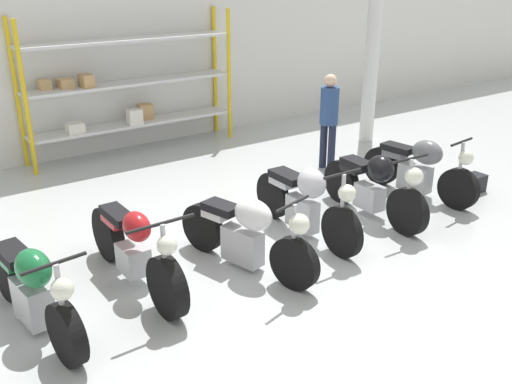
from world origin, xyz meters
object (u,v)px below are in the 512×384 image
person_browsing (329,114)px  motorcycle_green (33,289)px  shelving_rack (127,86)px  motorcycle_red (135,249)px  motorcycle_grey (420,168)px  motorcycle_silver (306,200)px  motorcycle_black (374,186)px  toolbox (472,184)px  motorcycle_white (248,233)px

person_browsing → motorcycle_green: bearing=7.7°
shelving_rack → motorcycle_red: bearing=-113.0°
motorcycle_red → motorcycle_grey: bearing=88.6°
motorcycle_green → motorcycle_grey: 5.91m
motorcycle_green → motorcycle_silver: size_ratio=0.98×
shelving_rack → motorcycle_black: size_ratio=2.03×
toolbox → motorcycle_grey: bearing=154.4°
shelving_rack → motorcycle_silver: (0.39, -4.83, -0.77)m
motorcycle_white → shelving_rack: bearing=156.9°
motorcycle_green → motorcycle_white: 2.41m
shelving_rack → motorcycle_white: shelving_rack is taller
shelving_rack → motorcycle_grey: bearing=-59.9°
motorcycle_silver → motorcycle_green: bearing=-88.0°
person_browsing → motorcycle_grey: bearing=87.8°
motorcycle_silver → motorcycle_red: bearing=-92.1°
motorcycle_black → person_browsing: size_ratio=1.20×
motorcycle_green → person_browsing: 5.97m
motorcycle_silver → person_browsing: size_ratio=1.26×
motorcycle_green → motorcycle_black: 4.72m
shelving_rack → motorcycle_white: 5.25m
shelving_rack → motorcycle_silver: bearing=-85.4°
shelving_rack → motorcycle_grey: (2.75, -4.75, -0.81)m
motorcycle_black → motorcycle_silver: bearing=-92.2°
toolbox → motorcycle_black: bearing=173.8°
motorcycle_green → motorcycle_silver: bearing=84.7°
motorcycle_green → person_browsing: person_browsing is taller
motorcycle_silver → motorcycle_grey: bearing=92.5°
motorcycle_black → shelving_rack: bearing=-159.6°
motorcycle_red → person_browsing: (4.45, 1.76, 0.54)m
shelving_rack → motorcycle_grey: size_ratio=2.02×
person_browsing → motorcycle_silver: bearing=30.7°
motorcycle_red → motorcycle_white: motorcycle_red is taller
motorcycle_green → motorcycle_silver: motorcycle_silver is taller
shelving_rack → toolbox: size_ratio=9.31×
motorcycle_white → motorcycle_black: bearing=80.3°
person_browsing → toolbox: person_browsing is taller
motorcycle_red → motorcycle_silver: size_ratio=1.05×
motorcycle_silver → motorcycle_black: 1.18m
motorcycle_white → motorcycle_silver: size_ratio=0.96×
motorcycle_silver → motorcycle_grey: (2.36, 0.08, -0.05)m
toolbox → motorcycle_white: bearing=179.7°
shelving_rack → motorcycle_silver: size_ratio=1.93×
motorcycle_silver → motorcycle_grey: motorcycle_silver is taller
motorcycle_silver → motorcycle_black: bearing=85.6°
motorcycle_red → person_browsing: size_ratio=1.32×
motorcycle_black → toolbox: bearing=86.6°
motorcycle_green → shelving_rack: bearing=140.6°
shelving_rack → motorcycle_red: size_ratio=1.84×
motorcycle_red → person_browsing: 4.81m
motorcycle_black → person_browsing: person_browsing is taller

